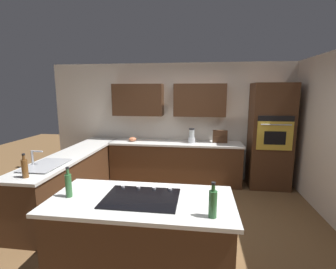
{
  "coord_description": "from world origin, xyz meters",
  "views": [
    {
      "loc": [
        -0.42,
        3.41,
        1.99
      ],
      "look_at": [
        0.17,
        -1.07,
        1.18
      ],
      "focal_mm": 25.98,
      "sensor_mm": 36.0,
      "label": 1
    }
  ],
  "objects_px": {
    "cooktop": "(141,198)",
    "oil_bottle": "(69,185)",
    "wall_oven": "(270,136)",
    "spice_rack": "(220,136)",
    "blender": "(192,137)",
    "dish_soap_bottle": "(25,168)",
    "second_bottle": "(213,203)",
    "mixing_bowl": "(132,139)",
    "sink_unit": "(45,165)"
  },
  "relations": [
    {
      "from": "wall_oven",
      "to": "dish_soap_bottle",
      "type": "distance_m",
      "value": 4.36
    },
    {
      "from": "blender",
      "to": "oil_bottle",
      "type": "height_order",
      "value": "oil_bottle"
    },
    {
      "from": "dish_soap_bottle",
      "to": "second_bottle",
      "type": "xyz_separation_m",
      "value": [
        -2.32,
        0.69,
        0.0
      ]
    },
    {
      "from": "blender",
      "to": "spice_rack",
      "type": "distance_m",
      "value": 0.61
    },
    {
      "from": "wall_oven",
      "to": "spice_rack",
      "type": "relative_size",
      "value": 7.03
    },
    {
      "from": "cooktop",
      "to": "oil_bottle",
      "type": "xyz_separation_m",
      "value": [
        0.76,
        0.06,
        0.12
      ]
    },
    {
      "from": "mixing_bowl",
      "to": "second_bottle",
      "type": "distance_m",
      "value": 3.49
    },
    {
      "from": "mixing_bowl",
      "to": "oil_bottle",
      "type": "bearing_deg",
      "value": 92.71
    },
    {
      "from": "wall_oven",
      "to": "second_bottle",
      "type": "xyz_separation_m",
      "value": [
        1.3,
        3.12,
        -0.05
      ]
    },
    {
      "from": "wall_oven",
      "to": "second_bottle",
      "type": "height_order",
      "value": "wall_oven"
    },
    {
      "from": "wall_oven",
      "to": "mixing_bowl",
      "type": "distance_m",
      "value": 2.9
    },
    {
      "from": "oil_bottle",
      "to": "second_bottle",
      "type": "height_order",
      "value": "oil_bottle"
    },
    {
      "from": "mixing_bowl",
      "to": "cooktop",
      "type": "bearing_deg",
      "value": 107.6
    },
    {
      "from": "wall_oven",
      "to": "blender",
      "type": "height_order",
      "value": "wall_oven"
    },
    {
      "from": "sink_unit",
      "to": "blender",
      "type": "height_order",
      "value": "blender"
    },
    {
      "from": "cooktop",
      "to": "wall_oven",
      "type": "bearing_deg",
      "value": -125.29
    },
    {
      "from": "dish_soap_bottle",
      "to": "wall_oven",
      "type": "bearing_deg",
      "value": -146.08
    },
    {
      "from": "sink_unit",
      "to": "oil_bottle",
      "type": "xyz_separation_m",
      "value": [
        -0.91,
        0.94,
        0.11
      ]
    },
    {
      "from": "sink_unit",
      "to": "spice_rack",
      "type": "height_order",
      "value": "spice_rack"
    },
    {
      "from": "spice_rack",
      "to": "wall_oven",
      "type": "bearing_deg",
      "value": 175.21
    },
    {
      "from": "blender",
      "to": "spice_rack",
      "type": "bearing_deg",
      "value": -169.66
    },
    {
      "from": "sink_unit",
      "to": "spice_rack",
      "type": "distance_m",
      "value": 3.37
    },
    {
      "from": "cooktop",
      "to": "second_bottle",
      "type": "relative_size",
      "value": 2.37
    },
    {
      "from": "mixing_bowl",
      "to": "spice_rack",
      "type": "bearing_deg",
      "value": -176.7
    },
    {
      "from": "second_bottle",
      "to": "blender",
      "type": "bearing_deg",
      "value": -84.49
    },
    {
      "from": "sink_unit",
      "to": "second_bottle",
      "type": "distance_m",
      "value": 2.65
    },
    {
      "from": "wall_oven",
      "to": "cooktop",
      "type": "height_order",
      "value": "wall_oven"
    },
    {
      "from": "mixing_bowl",
      "to": "oil_bottle",
      "type": "height_order",
      "value": "oil_bottle"
    },
    {
      "from": "cooktop",
      "to": "blender",
      "type": "bearing_deg",
      "value": -98.25
    },
    {
      "from": "cooktop",
      "to": "dish_soap_bottle",
      "type": "height_order",
      "value": "dish_soap_bottle"
    },
    {
      "from": "blender",
      "to": "spice_rack",
      "type": "xyz_separation_m",
      "value": [
        -0.6,
        -0.11,
        -0.0
      ]
    },
    {
      "from": "sink_unit",
      "to": "second_bottle",
      "type": "bearing_deg",
      "value": 153.83
    },
    {
      "from": "cooktop",
      "to": "mixing_bowl",
      "type": "xyz_separation_m",
      "value": [
        0.89,
        -2.81,
        0.04
      ]
    },
    {
      "from": "blender",
      "to": "mixing_bowl",
      "type": "relative_size",
      "value": 1.89
    },
    {
      "from": "wall_oven",
      "to": "sink_unit",
      "type": "xyz_separation_m",
      "value": [
        3.68,
        1.95,
        -0.16
      ]
    },
    {
      "from": "cooktop",
      "to": "oil_bottle",
      "type": "relative_size",
      "value": 2.35
    },
    {
      "from": "mixing_bowl",
      "to": "dish_soap_bottle",
      "type": "height_order",
      "value": "dish_soap_bottle"
    },
    {
      "from": "cooktop",
      "to": "blender",
      "type": "distance_m",
      "value": 2.84
    },
    {
      "from": "spice_rack",
      "to": "dish_soap_bottle",
      "type": "distance_m",
      "value": 3.63
    },
    {
      "from": "cooktop",
      "to": "sink_unit",
      "type": "bearing_deg",
      "value": -27.85
    },
    {
      "from": "sink_unit",
      "to": "second_bottle",
      "type": "relative_size",
      "value": 2.18
    },
    {
      "from": "sink_unit",
      "to": "second_bottle",
      "type": "xyz_separation_m",
      "value": [
        -2.38,
        1.17,
        0.11
      ]
    },
    {
      "from": "blender",
      "to": "second_bottle",
      "type": "xyz_separation_m",
      "value": [
        -0.3,
        3.1,
        -0.0
      ]
    },
    {
      "from": "sink_unit",
      "to": "cooktop",
      "type": "xyz_separation_m",
      "value": [
        -1.67,
        0.88,
        -0.01
      ]
    },
    {
      "from": "cooktop",
      "to": "second_bottle",
      "type": "distance_m",
      "value": 0.77
    },
    {
      "from": "oil_bottle",
      "to": "wall_oven",
      "type": "bearing_deg",
      "value": -133.64
    },
    {
      "from": "spice_rack",
      "to": "second_bottle",
      "type": "xyz_separation_m",
      "value": [
        0.3,
        3.21,
        -0.0
      ]
    },
    {
      "from": "sink_unit",
      "to": "cooktop",
      "type": "relative_size",
      "value": 0.92
    },
    {
      "from": "dish_soap_bottle",
      "to": "blender",
      "type": "bearing_deg",
      "value": -129.98
    },
    {
      "from": "mixing_bowl",
      "to": "wall_oven",
      "type": "bearing_deg",
      "value": -179.49
    }
  ]
}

